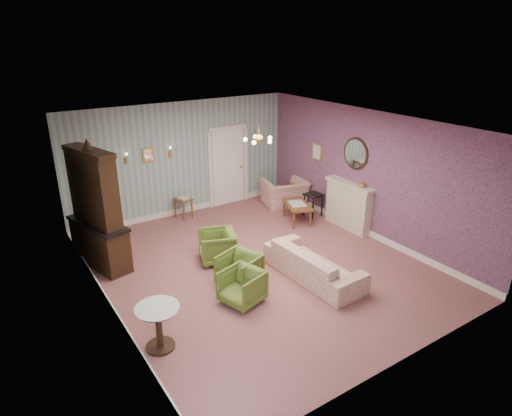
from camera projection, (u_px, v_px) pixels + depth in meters
floor at (259, 266)px, 9.12m from camera, size 7.00×7.00×0.00m
ceiling at (259, 125)px, 8.04m from camera, size 7.00×7.00×0.00m
wall_back at (183, 159)px, 11.30m from camera, size 6.00×0.00×6.00m
wall_front at (405, 278)px, 5.86m from camera, size 6.00×0.00×6.00m
wall_left at (102, 236)px, 7.05m from camera, size 0.00×7.00×7.00m
wall_right at (368, 174)px, 10.11m from camera, size 0.00×7.00×7.00m
wall_right_floral at (368, 174)px, 10.10m from camera, size 0.00×7.00×7.00m
door at (228, 166)px, 12.07m from camera, size 1.12×0.12×2.16m
olive_chair_a at (242, 285)px, 7.77m from camera, size 0.78×0.81×0.68m
olive_chair_b at (239, 269)px, 8.30m from camera, size 0.84×0.86×0.70m
olive_chair_c at (217, 245)px, 9.18m from camera, size 0.87×0.90×0.73m
sofa_chintz at (314, 258)px, 8.53m from camera, size 0.72×2.17×0.84m
wingback_chair at (285, 188)px, 12.10m from camera, size 1.28×0.99×0.99m
dresser at (95, 206)px, 8.70m from camera, size 0.91×1.64×2.58m
fireplace at (348, 206)px, 10.67m from camera, size 0.30×1.40×1.16m
mantel_vase at (362, 184)px, 10.11m from camera, size 0.15×0.15×0.15m
oval_mirror at (356, 154)px, 10.25m from camera, size 0.04×0.76×0.84m
framed_print at (317, 152)px, 11.40m from camera, size 0.04×0.34×0.42m
coffee_table at (297, 213)px, 11.14m from camera, size 0.83×1.08×0.49m
side_table_black at (313, 205)px, 11.47m from camera, size 0.43×0.43×0.61m
pedestal_table at (159, 327)px, 6.63m from camera, size 0.81×0.81×0.73m
nesting_table at (184, 207)px, 11.35m from camera, size 0.44×0.51×0.58m
gilt_mirror_back at (148, 155)px, 10.71m from camera, size 0.28×0.06×0.36m
sconce_left at (126, 159)px, 10.42m from camera, size 0.16×0.12×0.30m
sconce_right at (170, 152)px, 10.98m from camera, size 0.16×0.12×0.30m
chandelier at (259, 140)px, 8.14m from camera, size 0.56×0.56×0.36m
burgundy_cushion at (287, 191)px, 11.96m from camera, size 0.41×0.28×0.39m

